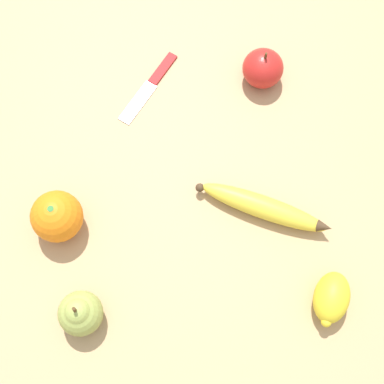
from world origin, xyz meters
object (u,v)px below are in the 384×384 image
at_px(pear, 80,313).
at_px(paring_knife, 151,84).
at_px(apple, 265,69).
at_px(lemon, 331,298).
at_px(banana, 264,207).
at_px(orange, 57,216).

xyz_separation_m(pear, paring_knife, (0.10, -0.38, -0.03)).
xyz_separation_m(pear, apple, (-0.07, -0.48, -0.00)).
xyz_separation_m(lemon, paring_knife, (0.41, -0.20, -0.02)).
bearing_deg(lemon, pear, 30.80).
bearing_deg(banana, orange, -155.82).
distance_m(banana, apple, 0.24).
bearing_deg(paring_knife, pear, 109.39).
bearing_deg(lemon, orange, 10.82).
xyz_separation_m(orange, lemon, (-0.41, -0.08, -0.01)).
bearing_deg(apple, lemon, 129.22).
bearing_deg(pear, banana, -121.84).
xyz_separation_m(banana, lemon, (-0.14, 0.08, 0.01)).
relative_size(banana, apple, 2.89).
xyz_separation_m(banana, orange, (0.27, 0.16, 0.02)).
bearing_deg(banana, lemon, -36.90).
relative_size(orange, apple, 1.05).
relative_size(orange, lemon, 0.92).
height_order(pear, lemon, pear).
height_order(orange, pear, pear).
distance_m(pear, apple, 0.49).
xyz_separation_m(banana, pear, (0.17, 0.27, 0.02)).
bearing_deg(orange, pear, 134.40).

